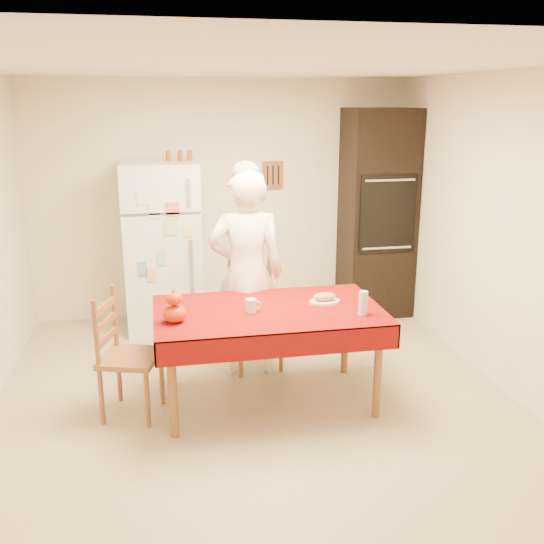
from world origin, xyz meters
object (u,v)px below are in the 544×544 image
object	(u,v)px
dining_table	(268,318)
chair_left	(122,350)
coffee_mug	(251,306)
refrigerator	(163,247)
chair_far	(253,309)
wine_glass	(363,303)
bread_plate	(325,302)
seated_woman	(246,274)
pumpkin_lower	(175,313)
oven_cabinet	(377,214)

from	to	relation	value
dining_table	chair_left	world-z (taller)	chair_left
coffee_mug	refrigerator	bearing A→B (deg)	107.91
chair_left	chair_far	bearing A→B (deg)	-39.83
wine_glass	bread_plate	distance (m)	0.38
seated_woman	pumpkin_lower	world-z (taller)	seated_woman
oven_cabinet	seated_woman	world-z (taller)	oven_cabinet
oven_cabinet	bread_plate	size ratio (longest dim) A/B	9.17
oven_cabinet	coffee_mug	world-z (taller)	oven_cabinet
seated_woman	bread_plate	bearing A→B (deg)	140.47
dining_table	wine_glass	xyz separation A→B (m)	(0.66, -0.25, 0.16)
coffee_mug	wine_glass	xyz separation A→B (m)	(0.79, -0.21, 0.04)
oven_cabinet	dining_table	size ratio (longest dim) A/B	1.29
dining_table	wine_glass	bearing A→B (deg)	-20.70
chair_far	bread_plate	xyz separation A→B (m)	(0.45, -0.66, 0.26)
chair_left	coffee_mug	size ratio (longest dim) A/B	9.50
dining_table	chair_far	distance (m)	0.75
dining_table	seated_woman	xyz separation A→B (m)	(-0.07, 0.58, 0.18)
coffee_mug	bread_plate	size ratio (longest dim) A/B	0.42
dining_table	chair_far	world-z (taller)	chair_far
wine_glass	coffee_mug	bearing A→B (deg)	165.45
coffee_mug	dining_table	bearing A→B (deg)	16.96
chair_left	bread_plate	size ratio (longest dim) A/B	3.96
pumpkin_lower	oven_cabinet	bearing A→B (deg)	41.96
refrigerator	pumpkin_lower	size ratio (longest dim) A/B	9.99
refrigerator	dining_table	bearing A→B (deg)	-67.89
bread_plate	refrigerator	bearing A→B (deg)	124.25
refrigerator	coffee_mug	distance (m)	1.96
dining_table	chair_left	xyz separation A→B (m)	(-1.09, 0.02, -0.18)
seated_woman	pumpkin_lower	bearing A→B (deg)	54.13
oven_cabinet	pumpkin_lower	xyz separation A→B (m)	(-2.24, -2.01, -0.27)
bread_plate	chair_left	bearing A→B (deg)	-178.51
refrigerator	pumpkin_lower	xyz separation A→B (m)	(0.04, -1.97, -0.02)
refrigerator	dining_table	xyz separation A→B (m)	(0.74, -1.82, -0.16)
refrigerator	wine_glass	distance (m)	2.50
seated_woman	pumpkin_lower	xyz separation A→B (m)	(-0.62, -0.73, -0.05)
oven_cabinet	bread_plate	xyz separation A→B (m)	(-1.08, -1.80, -0.33)
chair_far	wine_glass	xyz separation A→B (m)	(0.65, -0.98, 0.34)
chair_far	chair_left	distance (m)	1.30
oven_cabinet	pumpkin_lower	distance (m)	3.02
wine_glass	dining_table	bearing A→B (deg)	159.30
dining_table	chair_left	distance (m)	1.11
chair_left	bread_plate	bearing A→B (deg)	-71.10
pumpkin_lower	bread_plate	distance (m)	1.17
refrigerator	chair_far	bearing A→B (deg)	-55.74
bread_plate	oven_cabinet	bearing A→B (deg)	59.01
seated_woman	chair_left	bearing A→B (deg)	33.59
refrigerator	chair_left	bearing A→B (deg)	-101.01
wine_glass	chair_left	bearing A→B (deg)	171.16
wine_glass	bread_plate	size ratio (longest dim) A/B	0.73
dining_table	bread_plate	xyz separation A→B (m)	(0.46, 0.06, 0.08)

